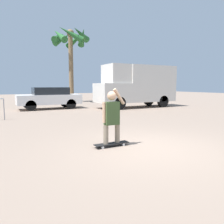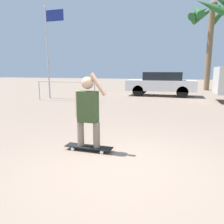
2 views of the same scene
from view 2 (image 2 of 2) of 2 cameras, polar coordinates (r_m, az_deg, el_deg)
ground_plane at (r=3.90m, az=2.02°, el=-14.21°), size 80.00×80.00×0.00m
skateboard at (r=4.65m, az=-6.08°, el=-9.08°), size 1.01×0.25×0.09m
person_skateboarder at (r=4.43m, az=-6.31°, el=1.02°), size 0.68×0.25×1.53m
parked_car_white at (r=14.78m, az=12.78°, el=7.33°), size 4.40×1.77×1.55m
palm_tree_near_van at (r=20.66m, az=24.65°, el=21.95°), size 3.80×3.80×7.27m
flagpole at (r=13.65m, az=-16.09°, el=16.60°), size 1.19×0.12×5.22m
plaza_railing_segment at (r=12.18m, az=-12.02°, el=6.94°), size 3.43×0.05×1.08m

